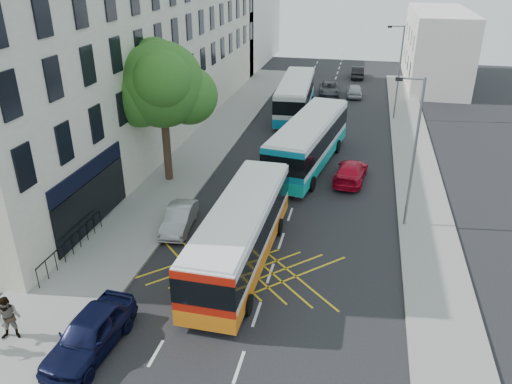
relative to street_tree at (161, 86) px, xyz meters
The scene contains 20 objects.
ground 18.33m from the street_tree, 60.38° to the right, with size 120.00×120.00×0.00m, color black.
pavement_left 6.22m from the street_tree, 73.47° to the left, with size 5.00×70.00×0.15m, color gray.
pavement_right 17.17m from the street_tree, ahead, with size 3.00×70.00×0.15m, color gray.
terrace_main 11.00m from the street_tree, 119.95° to the left, with size 8.30×45.00×13.50m.
terrace_far 40.43m from the street_tree, 97.81° to the left, with size 8.00×20.00×10.00m, color silver.
building_right 38.43m from the street_tree, 59.43° to the left, with size 6.00×18.00×8.00m, color silver.
street_tree is the anchor object (origin of this frame).
lamp_near 15.10m from the street_tree, 11.40° to the right, with size 1.45×0.15×8.00m.
lamp_far 22.57m from the street_tree, 49.19° to the left, with size 1.45×0.15×8.00m.
railings 11.22m from the street_tree, 97.02° to the right, with size 0.08×5.60×1.14m, color black, non-canonical shape.
bus_near 11.80m from the street_tree, 50.07° to the right, with size 2.92×11.07×3.10m.
bus_mid 10.73m from the street_tree, 28.04° to the left, with size 4.55×12.24×3.36m.
bus_far 18.37m from the street_tree, 70.72° to the left, with size 3.28×11.72×3.26m.
parked_car_blue 16.51m from the street_tree, 79.22° to the right, with size 1.82×4.52×1.54m, color black.
parked_car_silver 8.67m from the street_tree, 63.66° to the right, with size 1.31×3.77×1.24m, color #9C9FA4.
red_hatchback 13.16m from the street_tree, 12.23° to the left, with size 1.84×4.54×1.32m, color #BB0822.
distant_car_grey 26.79m from the street_tree, 71.44° to the left, with size 2.06×4.47×1.24m, color #3C3D43.
distant_car_silver 27.44m from the street_tree, 65.80° to the left, with size 1.56×3.88×1.32m, color #B2B4BA.
distant_car_dark 35.77m from the street_tree, 71.84° to the left, with size 1.45×4.17×1.37m, color black.
pedestrian_near 16.35m from the street_tree, 91.01° to the right, with size 0.90×0.70×1.85m, color gray.
Camera 1 is at (3.50, -13.06, 13.43)m, focal length 35.00 mm.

